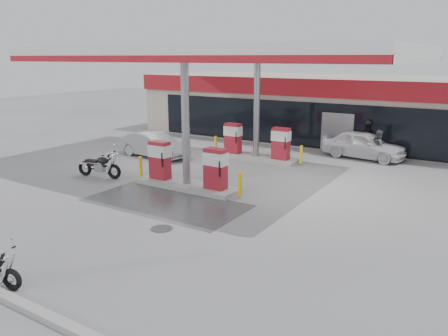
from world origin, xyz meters
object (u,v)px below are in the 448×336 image
object	(u,v)px
attendant	(379,146)
hatchback_silver	(154,145)
parked_motorcycle	(100,166)
pump_island_near	(187,171)
parked_car_left	(176,120)
parked_car_right	(364,146)
biker_walking	(367,139)
sedan_white	(364,145)
pump_island_far	(256,146)

from	to	relation	value
attendant	hatchback_silver	bearing A→B (deg)	96.09
parked_motorcycle	attendant	xyz separation A→B (m)	(9.72, 9.59, 0.31)
pump_island_near	parked_car_left	distance (m)	15.62
parked_car_right	biker_walking	world-z (taller)	biker_walking
hatchback_silver	biker_walking	distance (m)	11.39
hatchback_silver	biker_walking	bearing A→B (deg)	-51.29
hatchback_silver	parked_car_left	xyz separation A→B (m)	(-5.12, 8.40, -0.09)
attendant	hatchback_silver	world-z (taller)	attendant
pump_island_near	attendant	size ratio (longest dim) A/B	3.16
parked_car_right	sedan_white	bearing A→B (deg)	-168.57
hatchback_silver	parked_car_left	bearing A→B (deg)	37.10
pump_island_far	attendant	xyz separation A→B (m)	(5.53, 2.80, 0.10)
pump_island_near	pump_island_far	xyz separation A→B (m)	(0.00, 6.00, 0.00)
attendant	parked_car_left	distance (m)	15.85
parked_motorcycle	parked_car_left	size ratio (longest dim) A/B	0.55
parked_car_left	biker_walking	size ratio (longest dim) A/B	2.14
parked_motorcycle	hatchback_silver	xyz separation A→B (m)	(-0.68, 4.39, 0.16)
pump_island_far	biker_walking	distance (m)	6.03
attendant	hatchback_silver	size ratio (longest dim) A/B	0.40
pump_island_near	biker_walking	distance (m)	10.86
pump_island_near	pump_island_far	distance (m)	6.00
parked_car_left	biker_walking	xyz separation A→B (m)	(14.67, -2.20, 0.35)
parked_car_left	parked_car_right	bearing A→B (deg)	-115.62
sedan_white	parked_car_right	world-z (taller)	sedan_white
parked_car_left	attendant	bearing A→B (deg)	-119.41
parked_motorcycle	sedan_white	bearing A→B (deg)	37.17
pump_island_near	parked_car_left	xyz separation A→B (m)	(-10.00, 12.00, -0.13)
sedan_white	hatchback_silver	xyz separation A→B (m)	(-9.55, -5.60, -0.06)
parked_motorcycle	parked_car_left	world-z (taller)	parked_car_left
pump_island_near	pump_island_far	size ratio (longest dim) A/B	1.00
parked_motorcycle	parked_car_right	world-z (taller)	parked_motorcycle
pump_island_near	parked_motorcycle	size ratio (longest dim) A/B	2.33
pump_island_far	hatchback_silver	world-z (taller)	pump_island_far
biker_walking	parked_motorcycle	bearing A→B (deg)	-159.97
attendant	parked_car_right	bearing A→B (deg)	20.06
hatchback_silver	pump_island_near	bearing A→B (deg)	-120.72
parked_motorcycle	attendant	bearing A→B (deg)	33.38
pump_island_near	sedan_white	size ratio (longest dim) A/B	1.21
pump_island_far	attendant	world-z (taller)	pump_island_far
parked_car_right	biker_walking	size ratio (longest dim) A/B	1.97
parked_motorcycle	sedan_white	distance (m)	13.36
pump_island_far	parked_car_left	bearing A→B (deg)	149.04
pump_island_far	parked_car_left	world-z (taller)	pump_island_far
sedan_white	parked_car_left	distance (m)	14.94
attendant	biker_walking	world-z (taller)	biker_walking
attendant	parked_car_left	bearing A→B (deg)	57.89
sedan_white	biker_walking	bearing A→B (deg)	6.70
sedan_white	parked_motorcycle	bearing A→B (deg)	144.84
sedan_white	parked_car_left	xyz separation A→B (m)	(-14.68, 2.80, -0.15)
parked_motorcycle	parked_car_left	distance (m)	14.04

